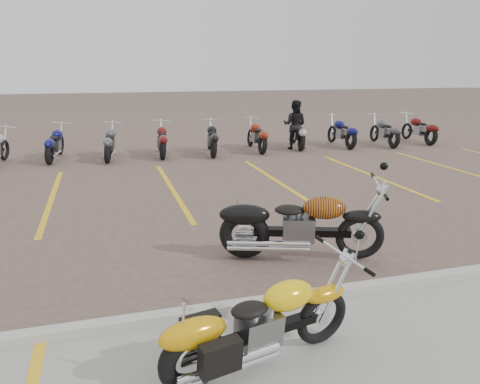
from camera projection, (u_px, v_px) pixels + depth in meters
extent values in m
plane|color=#6F574F|center=(210.00, 250.00, 7.49)|extent=(100.00, 100.00, 0.00)
cube|color=#ADAAA3|center=(247.00, 305.00, 5.62)|extent=(60.00, 0.18, 0.12)
torus|color=black|center=(320.00, 318.00, 4.87)|extent=(0.62, 0.24, 0.61)
torus|color=black|center=(191.00, 360.00, 4.18)|extent=(0.67, 0.30, 0.65)
cube|color=black|center=(260.00, 332.00, 4.51)|extent=(1.22, 0.39, 0.09)
cube|color=slate|center=(256.00, 328.00, 4.47)|extent=(0.45, 0.36, 0.32)
ellipsoid|color=yellow|center=(284.00, 294.00, 4.55)|extent=(0.60, 0.42, 0.28)
ellipsoid|color=black|center=(245.00, 308.00, 4.35)|extent=(0.41, 0.32, 0.11)
torus|color=black|center=(359.00, 238.00, 7.02)|extent=(0.72, 0.36, 0.72)
torus|color=black|center=(245.00, 235.00, 7.11)|extent=(0.79, 0.44, 0.77)
cube|color=black|center=(302.00, 232.00, 7.04)|extent=(1.41, 0.61, 0.11)
cube|color=slate|center=(298.00, 228.00, 7.03)|extent=(0.55, 0.47, 0.38)
ellipsoid|color=black|center=(324.00, 207.00, 6.92)|extent=(0.73, 0.55, 0.33)
ellipsoid|color=black|center=(289.00, 209.00, 6.96)|extent=(0.51, 0.42, 0.13)
imported|color=black|center=(295.00, 125.00, 16.49)|extent=(1.06, 1.01, 1.72)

